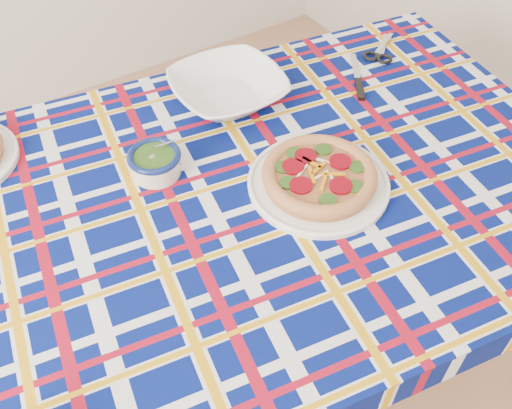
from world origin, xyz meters
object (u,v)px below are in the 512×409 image
dining_table (240,218)px  serving_bowl (228,89)px  pesto_bowl (155,161)px  main_focaccia_plate (319,176)px

dining_table → serving_bowl: (0.16, 0.31, 0.11)m
serving_bowl → dining_table: bearing=-116.6°
dining_table → pesto_bowl: size_ratio=14.38×
main_focaccia_plate → serving_bowl: size_ratio=1.14×
dining_table → pesto_bowl: pesto_bowl is taller
main_focaccia_plate → serving_bowl: 0.38m
dining_table → main_focaccia_plate: bearing=-14.6°
dining_table → serving_bowl: size_ratio=6.11×
main_focaccia_plate → serving_bowl: (-0.01, 0.38, 0.00)m
pesto_bowl → serving_bowl: size_ratio=0.42×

